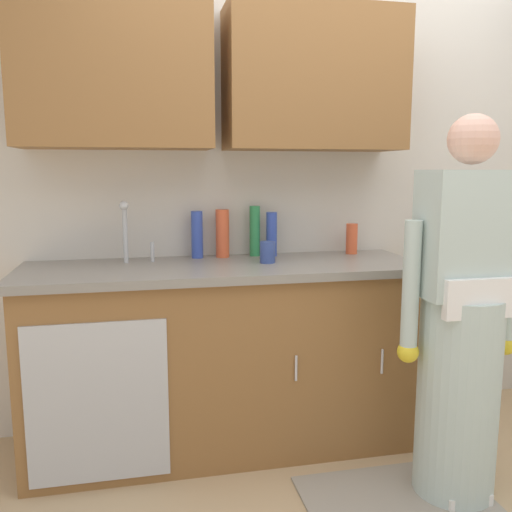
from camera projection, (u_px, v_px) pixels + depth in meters
The scene contains 13 objects.
ground_plane at pixel (382, 510), 2.25m from camera, with size 9.00×9.00×0.00m, color tan.
kitchen_wall_with_uppers at pixel (289, 156), 2.95m from camera, with size 4.80×0.44×2.70m.
counter_cabinet at pixel (224, 360), 2.74m from camera, with size 1.90×0.62×0.90m.
countertop at pixel (224, 268), 2.67m from camera, with size 1.96×0.66×0.04m, color gray.
sink at pixel (134, 270), 2.59m from camera, with size 0.50×0.36×0.35m.
person_at_sink at pixel (461, 340), 2.28m from camera, with size 0.55×0.34×1.62m.
floor_mat at pixel (397, 499), 2.32m from camera, with size 0.80×0.50×0.01m, color gray.
bottle_cleaner_spray at pixel (272, 234), 2.91m from camera, with size 0.06×0.06×0.24m, color #334CB2.
bottle_water_short at pixel (197, 235), 2.84m from camera, with size 0.06×0.06×0.25m, color #334CB2.
bottle_water_tall at pixel (352, 239), 2.99m from camera, with size 0.06×0.06×0.17m, color #E05933.
bottle_dish_liquid at pixel (222, 233), 2.87m from camera, with size 0.07×0.07×0.25m, color #E05933.
bottle_soap at pixel (255, 231), 2.91m from camera, with size 0.06×0.06×0.27m, color #2D8C4C.
cup_by_sink at pixel (268, 252), 2.70m from camera, with size 0.08×0.08×0.11m, color #33478C.
Camera 1 is at (-0.95, -1.90, 1.40)m, focal length 38.05 mm.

